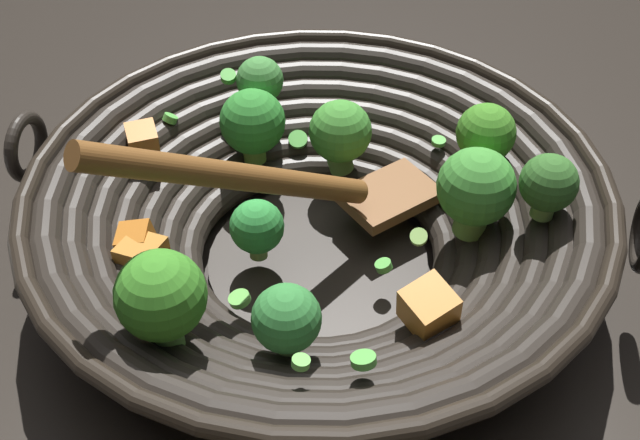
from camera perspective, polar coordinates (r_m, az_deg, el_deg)
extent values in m
plane|color=#28231E|center=(0.65, -0.14, -3.26)|extent=(4.00, 4.00, 0.00)
cylinder|color=black|center=(0.65, -0.14, -2.95)|extent=(0.17, 0.17, 0.01)
torus|color=black|center=(0.64, -0.14, -2.08)|extent=(0.22, 0.22, 0.02)
torus|color=black|center=(0.63, -0.14, -1.50)|extent=(0.25, 0.25, 0.02)
torus|color=black|center=(0.62, -0.14, -0.92)|extent=(0.28, 0.28, 0.02)
torus|color=black|center=(0.62, -0.14, -0.32)|extent=(0.31, 0.31, 0.02)
torus|color=black|center=(0.61, -0.14, 0.29)|extent=(0.34, 0.34, 0.02)
torus|color=black|center=(0.61, -0.15, 0.91)|extent=(0.37, 0.37, 0.02)
torus|color=black|center=(0.60, -0.15, 1.54)|extent=(0.40, 0.40, 0.02)
torus|color=black|center=(0.59, -0.15, 2.18)|extent=(0.42, 0.42, 0.01)
torus|color=black|center=(0.67, -19.19, 4.68)|extent=(0.05, 0.03, 0.05)
cylinder|color=#77B451|center=(0.62, 10.11, -0.10)|extent=(0.03, 0.03, 0.02)
sphere|color=#419336|center=(0.60, 10.49, 2.22)|extent=(0.06, 0.06, 0.06)
cylinder|color=#72A950|center=(0.69, 1.34, 4.02)|extent=(0.03, 0.03, 0.02)
sphere|color=#429233|center=(0.67, 1.38, 6.00)|extent=(0.05, 0.05, 0.05)
cylinder|color=#80AF5A|center=(0.63, -4.17, -1.99)|extent=(0.02, 0.02, 0.01)
sphere|color=green|center=(0.61, -4.28, -0.45)|extent=(0.04, 0.04, 0.04)
cylinder|color=#8BB54C|center=(0.66, 10.85, 4.04)|extent=(0.02, 0.02, 0.01)
sphere|color=#3F8624|center=(0.64, 11.13, 5.78)|extent=(0.04, 0.04, 0.04)
cylinder|color=olive|center=(0.69, -4.44, 4.61)|extent=(0.02, 0.02, 0.02)
sphere|color=#2F882F|center=(0.67, -4.58, 6.63)|extent=(0.05, 0.05, 0.05)
cylinder|color=#7EB759|center=(0.60, 14.80, 0.77)|extent=(0.02, 0.02, 0.01)
sphere|color=#326728|center=(0.59, 15.19, 2.44)|extent=(0.04, 0.04, 0.04)
cylinder|color=#74A353|center=(0.54, -2.20, -8.57)|extent=(0.02, 0.02, 0.02)
sphere|color=#33833A|center=(0.52, -2.28, -6.65)|extent=(0.04, 0.04, 0.04)
cylinder|color=#66AF44|center=(0.70, -3.99, 7.81)|extent=(0.02, 0.02, 0.02)
sphere|color=#438B3F|center=(0.69, -4.08, 9.39)|extent=(0.04, 0.04, 0.04)
cylinder|color=#76B656|center=(0.53, -10.24, -7.48)|extent=(0.03, 0.03, 0.02)
sphere|color=#3A8825|center=(0.50, -10.71, -5.02)|extent=(0.06, 0.06, 0.06)
cube|color=#C0792B|center=(0.59, -11.86, -2.65)|extent=(0.04, 0.04, 0.03)
cube|color=#C87A29|center=(0.55, 7.34, -5.91)|extent=(0.04, 0.04, 0.04)
cube|color=#BA6927|center=(0.59, -9.05, -4.81)|extent=(0.03, 0.03, 0.02)
cube|color=#BC661E|center=(0.61, -12.28, -1.48)|extent=(0.03, 0.03, 0.03)
cube|color=orange|center=(0.66, -11.89, 5.28)|extent=(0.03, 0.03, 0.03)
cylinder|color=#6BC651|center=(0.48, -1.30, -9.57)|extent=(0.01, 0.01, 0.01)
cylinder|color=#56B247|center=(0.61, 11.99, 2.28)|extent=(0.02, 0.02, 0.01)
cylinder|color=#56B247|center=(0.70, -1.50, 5.45)|extent=(0.02, 0.02, 0.01)
cylinder|color=#6BC651|center=(0.58, -5.11, -5.55)|extent=(0.02, 0.02, 0.01)
cylinder|color=#56B247|center=(0.70, -6.21, 9.61)|extent=(0.02, 0.02, 0.01)
cylinder|color=#56B247|center=(0.68, 8.00, 5.28)|extent=(0.01, 0.02, 0.00)
cylinder|color=#56B247|center=(0.69, -10.14, 6.72)|extent=(0.01, 0.01, 0.01)
cylinder|color=#56B247|center=(0.60, 4.31, -3.10)|extent=(0.02, 0.02, 0.01)
cylinder|color=#99D166|center=(0.60, 6.68, -1.14)|extent=(0.02, 0.02, 0.01)
cylinder|color=#56B247|center=(0.49, 2.95, -9.41)|extent=(0.02, 0.02, 0.01)
cube|color=brown|center=(0.65, 4.69, 1.66)|extent=(0.08, 0.07, 0.01)
cylinder|color=brown|center=(0.54, -5.57, 2.94)|extent=(0.21, 0.07, 0.14)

